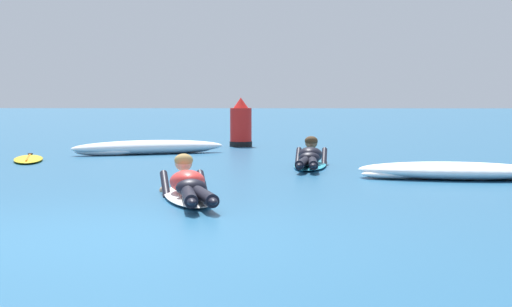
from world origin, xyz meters
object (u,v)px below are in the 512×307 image
channel_marker_buoy (241,127)px  surfer_far (310,159)px  surfer_near (189,188)px  drifting_surfboard (28,159)px

channel_marker_buoy → surfer_far: bearing=-75.8°
surfer_near → surfer_far: (1.48, 4.39, -0.00)m
surfer_near → channel_marker_buoy: channel_marker_buoy is taller
surfer_near → surfer_far: same height
drifting_surfboard → channel_marker_buoy: size_ratio=1.80×
channel_marker_buoy → surfer_near: bearing=-90.2°
surfer_near → channel_marker_buoy: 10.07m
drifting_surfboard → channel_marker_buoy: bearing=50.6°
surfer_near → channel_marker_buoy: size_ratio=2.25×
surfer_far → channel_marker_buoy: (-1.44, 5.68, 0.32)m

